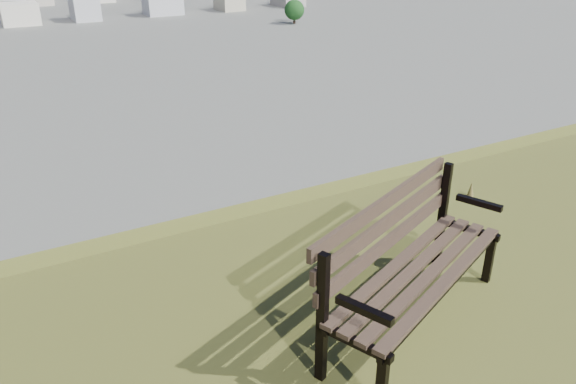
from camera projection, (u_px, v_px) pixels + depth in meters
park_bench at (408, 257)px, 4.13m from camera, size 1.99×1.30×1.00m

